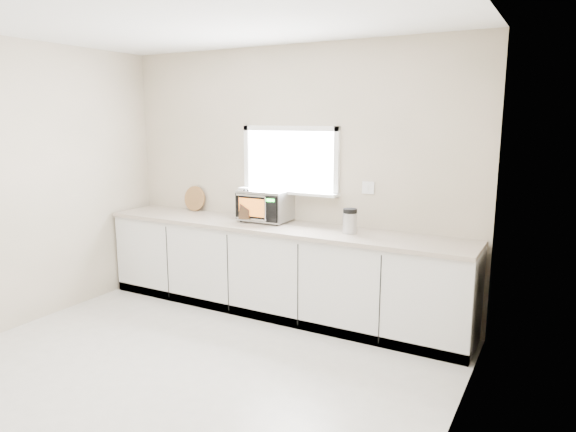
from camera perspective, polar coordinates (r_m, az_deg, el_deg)
The scene contains 8 objects.
ground at distance 4.18m, azimuth -13.59°, elevation -17.77°, with size 4.00×4.00×0.00m, color beige.
back_wall at distance 5.34m, azimuth 0.34°, elevation 4.23°, with size 4.00×0.17×2.70m.
cabinets at distance 5.28m, azimuth -1.23°, elevation -6.11°, with size 3.92×0.60×0.88m, color silver.
countertop at distance 5.15m, azimuth -1.31°, elevation -1.24°, with size 3.92×0.64×0.04m, color #B7AE97.
microwave at distance 5.34m, azimuth -2.48°, elevation 1.27°, with size 0.52×0.43×0.33m.
knife_block at distance 5.31m, azimuth -4.47°, elevation 0.95°, with size 0.15×0.25×0.35m.
cutting_board at distance 6.02m, azimuth -10.33°, elevation 1.92°, with size 0.29×0.29×0.02m, color brown.
coffee_grinder at distance 4.82m, azimuth 6.89°, elevation -0.52°, with size 0.14×0.14×0.24m.
Camera 1 is at (2.54, -2.66, 1.98)m, focal length 32.00 mm.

